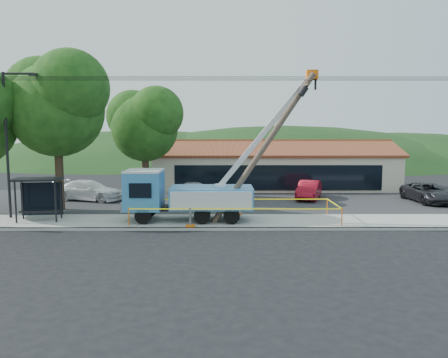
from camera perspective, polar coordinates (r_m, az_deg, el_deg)
name	(u,v)px	position (r m, az deg, el deg)	size (l,w,h in m)	color
ground	(239,240)	(22.36, 2.02, -7.92)	(120.00, 120.00, 0.00)	black
curb	(238,229)	(24.39, 1.83, -6.53)	(60.00, 0.25, 0.15)	#9D9992
sidewalk	(237,222)	(26.24, 1.68, -5.61)	(60.00, 4.00, 0.15)	#9D9992
parking_lot	(233,201)	(34.11, 1.25, -2.87)	(60.00, 12.00, 0.10)	#28282B
strip_mall	(273,169)	(42.08, 6.43, 1.35)	(22.50, 8.53, 4.67)	beige
streetlight	(10,134)	(29.63, -26.19, 5.30)	(2.13, 0.22, 9.00)	black
tree_west_near	(56,100)	(31.75, -21.05, 9.56)	(7.56, 6.72, 10.80)	#332316
tree_lot	(145,122)	(35.21, -10.33, 7.38)	(6.30, 5.60, 8.94)	#332316
hill_west	(142,162)	(78.15, -10.63, 2.19)	(78.40, 56.00, 28.00)	black
hill_center	(284,162)	(77.62, 7.85, 2.21)	(89.60, 64.00, 32.00)	black
hill_east	(397,162)	(82.82, 21.69, 2.07)	(72.80, 52.00, 26.00)	black
utility_truck	(186,193)	(26.17, -5.02, -1.86)	(11.34, 4.08, 8.81)	black
leaning_pole	(268,142)	(25.28, 5.77, 4.88)	(5.96, 1.91, 8.74)	brown
bus_shelter	(39,189)	(28.35, -23.00, -1.23)	(2.81, 1.93, 2.55)	black
caution_tape	(235,207)	(26.32, 1.39, -3.70)	(12.08, 3.56, 1.03)	orange
car_silver	(195,202)	(33.78, -3.75, -3.06)	(1.79, 4.44, 1.51)	#B7B8BF
car_red	(309,200)	(35.43, 11.01, -2.72)	(1.55, 4.43, 1.46)	maroon
car_white	(90,202)	(35.66, -17.16, -2.83)	(2.17, 5.34, 1.55)	white
car_dark	(428,203)	(36.63, 25.07, -2.91)	(2.41, 5.23, 1.45)	black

